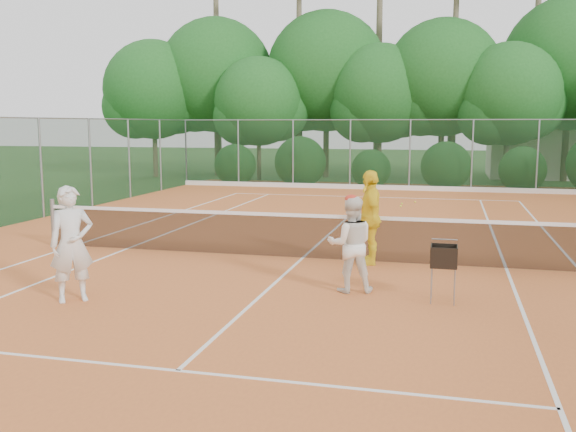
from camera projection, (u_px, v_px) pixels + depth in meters
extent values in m
plane|color=#214619|center=(302.00, 260.00, 13.53)|extent=(120.00, 120.00, 0.00)
cube|color=#D06B30|center=(302.00, 259.00, 13.52)|extent=(18.00, 36.00, 0.02)
cube|color=beige|center=(567.00, 149.00, 34.17)|extent=(8.00, 5.00, 3.00)
cylinder|color=gray|center=(53.00, 223.00, 14.88)|extent=(0.10, 0.10, 1.10)
cube|color=black|center=(302.00, 237.00, 13.46)|extent=(11.87, 0.03, 0.86)
cube|color=white|center=(302.00, 215.00, 13.39)|extent=(11.87, 0.04, 0.07)
imported|color=silver|center=(72.00, 244.00, 10.18)|extent=(0.80, 0.78, 1.86)
imported|color=white|center=(351.00, 244.00, 10.78)|extent=(0.92, 0.79, 1.63)
ellipsoid|color=red|center=(351.00, 199.00, 10.67)|extent=(0.22, 0.22, 0.14)
imported|color=yellow|center=(370.00, 217.00, 12.93)|extent=(0.74, 1.20, 1.91)
cylinder|color=gray|center=(431.00, 286.00, 10.08)|extent=(0.02, 0.02, 0.58)
cylinder|color=gray|center=(454.00, 282.00, 10.34)|extent=(0.02, 0.02, 0.58)
cube|color=black|center=(444.00, 256.00, 10.14)|extent=(0.40, 0.40, 0.34)
sphere|color=#D2ED37|center=(401.00, 206.00, 21.96)|extent=(0.07, 0.07, 0.07)
sphere|color=#B8DA32|center=(402.00, 204.00, 22.63)|extent=(0.07, 0.07, 0.07)
sphere|color=yellow|center=(415.00, 202.00, 23.13)|extent=(0.07, 0.07, 0.07)
cube|color=white|center=(370.00, 197.00, 24.93)|extent=(11.03, 0.06, 0.01)
cube|color=white|center=(71.00, 247.00, 14.85)|extent=(0.06, 23.77, 0.01)
cube|color=white|center=(125.00, 249.00, 14.52)|extent=(0.06, 23.77, 0.01)
cube|color=white|center=(507.00, 269.00, 12.53)|extent=(0.06, 23.77, 0.01)
cube|color=white|center=(349.00, 217.00, 19.67)|extent=(8.23, 0.06, 0.01)
cube|color=white|center=(178.00, 371.00, 7.38)|extent=(8.23, 0.06, 0.01)
cube|color=white|center=(302.00, 259.00, 13.52)|extent=(0.06, 12.80, 0.01)
cube|color=#19381E|center=(380.00, 155.00, 27.71)|extent=(18.00, 0.02, 3.00)
cylinder|color=gray|center=(186.00, 153.00, 29.89)|extent=(0.07, 0.07, 3.00)
cylinder|color=gray|center=(186.00, 153.00, 29.89)|extent=(0.07, 0.07, 3.00)
cylinder|color=brown|center=(155.00, 142.00, 34.52)|extent=(0.26, 0.26, 3.75)
sphere|color=#1B511B|center=(153.00, 90.00, 34.13)|extent=(5.25, 5.25, 5.25)
cylinder|color=brown|center=(217.00, 136.00, 35.19)|extent=(0.30, 0.30, 4.40)
sphere|color=#1B511B|center=(216.00, 75.00, 34.72)|extent=(6.16, 6.16, 6.16)
cylinder|color=brown|center=(259.00, 149.00, 32.63)|extent=(0.22, 0.22, 3.20)
sphere|color=#1B511B|center=(259.00, 101.00, 32.29)|extent=(4.48, 4.48, 4.48)
cylinder|color=brown|center=(326.00, 135.00, 34.21)|extent=(0.31, 0.31, 4.50)
sphere|color=#1B511B|center=(327.00, 71.00, 33.73)|extent=(6.30, 6.30, 6.30)
cylinder|color=brown|center=(379.00, 146.00, 32.11)|extent=(0.24, 0.24, 3.50)
sphere|color=#1B511B|center=(380.00, 93.00, 31.74)|extent=(4.90, 4.90, 4.90)
cylinder|color=brown|center=(441.00, 140.00, 31.82)|extent=(0.28, 0.28, 4.10)
sphere|color=#1B511B|center=(443.00, 78.00, 31.39)|extent=(5.74, 5.74, 5.74)
cylinder|color=brown|center=(506.00, 149.00, 30.00)|extent=(0.23, 0.23, 3.40)
sphere|color=#1B511B|center=(509.00, 94.00, 29.64)|extent=(4.76, 4.76, 4.76)
cylinder|color=brown|center=(566.00, 134.00, 31.77)|extent=(0.32, 0.32, 4.65)
sphere|color=#1B511B|center=(570.00, 63.00, 31.28)|extent=(6.51, 6.51, 6.51)
cone|color=brown|center=(217.00, 58.00, 36.14)|extent=(0.44, 0.44, 13.00)
cone|color=brown|center=(299.00, 74.00, 34.11)|extent=(0.44, 0.44, 11.00)
cone|color=brown|center=(379.00, 37.00, 34.77)|extent=(0.44, 0.44, 15.00)
cone|color=brown|center=(454.00, 80.00, 31.76)|extent=(0.44, 0.44, 10.00)
cone|color=brown|center=(535.00, 61.00, 32.57)|extent=(0.44, 0.44, 12.00)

